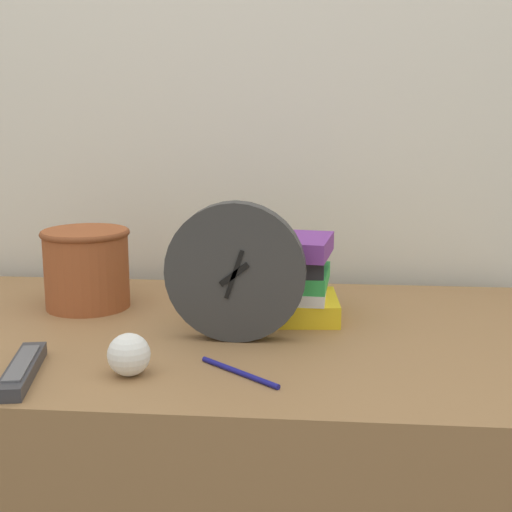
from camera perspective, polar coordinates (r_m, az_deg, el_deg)
name	(u,v)px	position (r m, az deg, el deg)	size (l,w,h in m)	color
wall_back	(220,70)	(1.61, -2.89, 14.64)	(6.00, 0.04, 2.40)	silver
desk_clock	(235,272)	(1.17, -1.66, -1.30)	(0.23, 0.04, 0.23)	#333333
book_stack	(275,278)	(1.31, 1.55, -1.77)	(0.24, 0.19, 0.15)	yellow
basket	(87,266)	(1.41, -13.40, -0.77)	(0.17, 0.17, 0.15)	#994C28
tv_remote	(22,370)	(1.10, -18.19, -8.64)	(0.07, 0.20, 0.02)	#333338
crumpled_paper_ball	(129,355)	(1.06, -10.13, -7.77)	(0.06, 0.06, 0.06)	white
pen	(239,372)	(1.05, -1.34, -9.29)	(0.13, 0.11, 0.01)	navy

